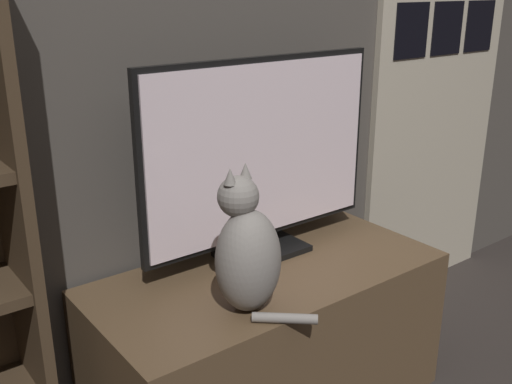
# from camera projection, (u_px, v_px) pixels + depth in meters

# --- Properties ---
(wall_back) EXTENTS (4.80, 0.05, 2.60)m
(wall_back) POSITION_uv_depth(u_px,v_px,m) (207.00, 17.00, 1.92)
(wall_back) COLOR #47423D
(wall_back) RESTS_ON ground_plane
(tv_stand) EXTENTS (1.16, 0.55, 0.52)m
(tv_stand) POSITION_uv_depth(u_px,v_px,m) (268.00, 340.00, 2.02)
(tv_stand) COLOR brown
(tv_stand) RESTS_ON ground_plane
(tv) EXTENTS (0.90, 0.18, 0.67)m
(tv) POSITION_uv_depth(u_px,v_px,m) (262.00, 157.00, 1.96)
(tv) COLOR black
(tv) RESTS_ON tv_stand
(cat) EXTENTS (0.24, 0.31, 0.42)m
(cat) POSITION_uv_depth(u_px,v_px,m) (246.00, 253.00, 1.67)
(cat) COLOR gray
(cat) RESTS_ON tv_stand
(door) EXTENTS (0.84, 0.04, 2.05)m
(door) POSITION_uv_depth(u_px,v_px,m) (440.00, 68.00, 2.66)
(door) COLOR #B2A893
(door) RESTS_ON ground_plane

